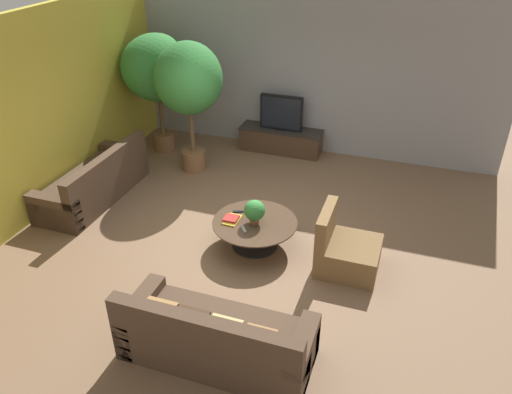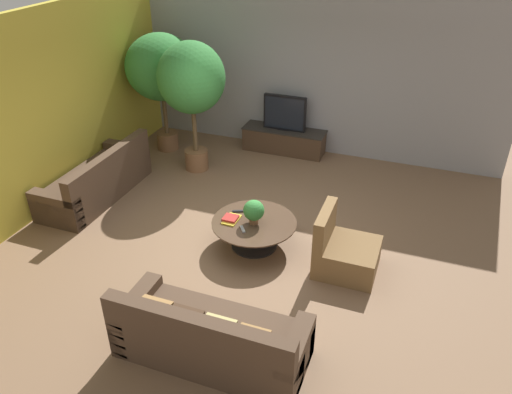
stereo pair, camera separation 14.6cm
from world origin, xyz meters
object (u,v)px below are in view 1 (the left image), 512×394
Objects in this scene: armchair_wicker at (345,251)px; potted_plant_tabletop at (255,211)px; television at (281,113)px; coffee_table at (255,229)px; couch_by_wall at (95,183)px; couch_near_entry at (216,339)px; potted_palm_tall at (157,70)px; media_console at (281,140)px; potted_palm_corner at (189,82)px.

potted_plant_tabletop is at bearing 87.64° from armchair_wicker.
coffee_table is (0.57, -3.16, -0.51)m from television.
couch_near_entry is at bearing 52.18° from couch_by_wall.
potted_palm_tall is at bearing -162.75° from television.
coffee_table is at bearing -82.12° from couch_near_entry.
media_console is 3.22m from coffee_table.
coffee_table is 2.11m from couch_near_entry.
media_console is 1.94× the size of television.
potted_palm_tall is at bearing 147.79° from potted_palm_corner.
television is 0.39× the size of couch_by_wall.
potted_plant_tabletop is at bearing -42.05° from potted_palm_tall.
potted_palm_corner is at bearing -135.17° from television.
potted_plant_tabletop is at bearing -46.09° from potted_palm_corner.
armchair_wicker is 0.37× the size of potted_palm_corner.
potted_palm_corner is at bearing 144.00° from couch_by_wall.
potted_palm_corner is at bearing 134.27° from coffee_table.
media_console is 3.74m from armchair_wicker.
armchair_wicker is at bearing 83.39° from couch_by_wall.
couch_near_entry is at bearing -82.17° from potted_plant_tabletop.
potted_plant_tabletop is (0.01, -0.03, 0.31)m from coffee_table.
television reaches higher than coffee_table.
couch_near_entry is 2.24m from armchair_wicker.
coffee_table is 2.98m from potted_palm_corner.
couch_near_entry is at bearing -61.81° from potted_palm_corner.
armchair_wicker is at bearing -3.69° from coffee_table.
couch_by_wall is at bearing -94.16° from potted_palm_tall.
couch_by_wall is at bearing 171.54° from potted_plant_tabletop.
potted_plant_tabletop is at bearing -79.85° from media_console.
couch_by_wall reaches higher than media_console.
media_console is at bearing 44.87° from potted_palm_corner.
couch_by_wall is 2.29m from potted_palm_corner.
couch_by_wall is at bearing 83.39° from armchair_wicker.
coffee_table is at bearing 101.09° from potted_plant_tabletop.
potted_plant_tabletop reaches higher than coffee_table.
television is 0.36× the size of potted_palm_corner.
potted_plant_tabletop is at bearing -78.91° from coffee_table.
couch_near_entry is 2.10m from potted_plant_tabletop.
coffee_table is 0.57× the size of couch_by_wall.
coffee_table is 1.39× the size of armchair_wicker.
couch_near_entry is (3.21, -2.49, 0.00)m from couch_by_wall.
couch_near_entry is at bearing -80.76° from media_console.
television reaches higher than couch_by_wall.
potted_palm_tall is (-4.07, 2.56, 1.33)m from armchair_wicker.
armchair_wicker is (1.00, 2.01, -0.02)m from couch_near_entry.
potted_palm_tall reaches higher than couch_near_entry.
media_console is at bearing -80.76° from couch_near_entry.
couch_by_wall is 2.46m from potted_palm_tall.
armchair_wicker is at bearing -32.19° from potted_palm_tall.
couch_near_entry reaches higher than coffee_table.
media_console is 0.79× the size of couch_near_entry.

